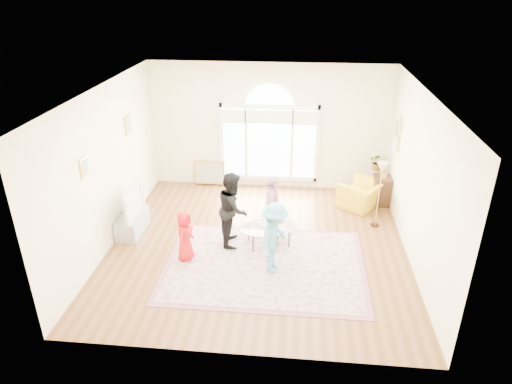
# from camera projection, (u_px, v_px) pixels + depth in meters

# --- Properties ---
(ground) EXTENTS (6.00, 6.00, 0.00)m
(ground) POSITION_uv_depth(u_px,v_px,m) (258.00, 246.00, 9.41)
(ground) COLOR #563719
(ground) RESTS_ON ground
(room_shell) EXTENTS (6.00, 6.00, 6.00)m
(room_shell) POSITION_uv_depth(u_px,v_px,m) (269.00, 131.00, 11.28)
(room_shell) COLOR #FFF3C9
(room_shell) RESTS_ON ground
(area_rug) EXTENTS (3.60, 2.60, 0.02)m
(area_rug) POSITION_uv_depth(u_px,v_px,m) (265.00, 265.00, 8.76)
(area_rug) COLOR #C1AD98
(area_rug) RESTS_ON ground
(rug_border) EXTENTS (3.80, 2.80, 0.01)m
(rug_border) POSITION_uv_depth(u_px,v_px,m) (265.00, 265.00, 8.76)
(rug_border) COLOR #8C5262
(rug_border) RESTS_ON ground
(tv_console) EXTENTS (0.45, 1.00, 0.42)m
(tv_console) POSITION_uv_depth(u_px,v_px,m) (132.00, 223.00, 9.83)
(tv_console) COLOR #9C9FA5
(tv_console) RESTS_ON ground
(television) EXTENTS (0.17, 1.05, 0.61)m
(television) POSITION_uv_depth(u_px,v_px,m) (130.00, 202.00, 9.61)
(television) COLOR black
(television) RESTS_ON tv_console
(coffee_table) EXTENTS (1.35, 1.09, 0.54)m
(coffee_table) POSITION_uv_depth(u_px,v_px,m) (269.00, 228.00, 9.27)
(coffee_table) COLOR silver
(coffee_table) RESTS_ON ground
(armchair) EXTENTS (1.25, 1.28, 0.63)m
(armchair) POSITION_uv_depth(u_px,v_px,m) (361.00, 194.00, 10.89)
(armchair) COLOR gold
(armchair) RESTS_ON ground
(side_cabinet) EXTENTS (0.40, 0.50, 0.70)m
(side_cabinet) POSITION_uv_depth(u_px,v_px,m) (381.00, 190.00, 11.01)
(side_cabinet) COLOR black
(side_cabinet) RESTS_ON ground
(floor_lamp) EXTENTS (0.25, 0.25, 1.51)m
(floor_lamp) POSITION_uv_depth(u_px,v_px,m) (382.00, 173.00, 9.61)
(floor_lamp) COLOR black
(floor_lamp) RESTS_ON ground
(plant_pedestal) EXTENTS (0.20, 0.20, 0.70)m
(plant_pedestal) POSITION_uv_depth(u_px,v_px,m) (375.00, 183.00, 11.38)
(plant_pedestal) COLOR white
(plant_pedestal) RESTS_ON ground
(potted_plant) EXTENTS (0.48, 0.44, 0.45)m
(potted_plant) POSITION_uv_depth(u_px,v_px,m) (378.00, 162.00, 11.14)
(potted_plant) COLOR #33722D
(potted_plant) RESTS_ON plant_pedestal
(leaning_picture) EXTENTS (0.80, 0.14, 0.62)m
(leaning_picture) POSITION_uv_depth(u_px,v_px,m) (210.00, 185.00, 12.15)
(leaning_picture) COLOR tan
(leaning_picture) RESTS_ON ground
(child_red) EXTENTS (0.38, 0.53, 1.03)m
(child_red) POSITION_uv_depth(u_px,v_px,m) (185.00, 236.00, 8.74)
(child_red) COLOR red
(child_red) RESTS_ON area_rug
(child_black) EXTENTS (0.64, 0.79, 1.55)m
(child_black) POSITION_uv_depth(u_px,v_px,m) (233.00, 209.00, 9.18)
(child_black) COLOR black
(child_black) RESTS_ON area_rug
(child_pink) EXTENTS (0.42, 0.85, 1.39)m
(child_pink) POSITION_uv_depth(u_px,v_px,m) (272.00, 208.00, 9.40)
(child_pink) COLOR #E7A8BC
(child_pink) RESTS_ON area_rug
(child_blue) EXTENTS (0.75, 1.00, 1.38)m
(child_blue) POSITION_uv_depth(u_px,v_px,m) (275.00, 238.00, 8.33)
(child_blue) COLOR #51A2C2
(child_blue) RESTS_ON area_rug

